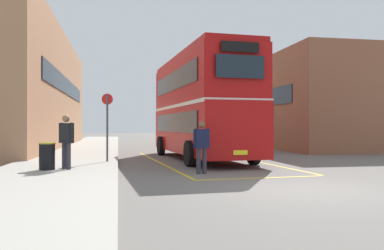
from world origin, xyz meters
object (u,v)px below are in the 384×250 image
at_px(pedestrian_waiting_near, 66,138).
at_px(pedestrian_boarding, 202,143).
at_px(single_deck_bus, 208,125).
at_px(litter_bin, 47,156).
at_px(bus_stop_sign, 107,121).
at_px(double_decker_bus, 201,105).

bearing_deg(pedestrian_waiting_near, pedestrian_boarding, -11.70).
relative_size(single_deck_bus, pedestrian_waiting_near, 5.60).
distance_m(pedestrian_waiting_near, litter_bin, 0.84).
height_order(litter_bin, bus_stop_sign, bus_stop_sign).
height_order(single_deck_bus, litter_bin, single_deck_bus).
bearing_deg(bus_stop_sign, single_deck_bus, 65.80).
relative_size(pedestrian_boarding, bus_stop_sign, 0.63).
height_order(pedestrian_waiting_near, litter_bin, pedestrian_waiting_near).
relative_size(pedestrian_boarding, litter_bin, 1.96).
height_order(double_decker_bus, bus_stop_sign, double_decker_bus).
bearing_deg(pedestrian_boarding, single_deck_bus, 76.66).
bearing_deg(litter_bin, pedestrian_waiting_near, 5.72).
height_order(pedestrian_boarding, bus_stop_sign, bus_stop_sign).
relative_size(pedestrian_waiting_near, litter_bin, 2.03).
height_order(pedestrian_waiting_near, bus_stop_sign, bus_stop_sign).
bearing_deg(pedestrian_boarding, bus_stop_sign, 130.42).
bearing_deg(single_deck_bus, pedestrian_waiting_near, -114.22).
xyz_separation_m(pedestrian_boarding, bus_stop_sign, (-3.07, 3.61, 0.77)).
bearing_deg(litter_bin, bus_stop_sign, 56.81).
relative_size(single_deck_bus, litter_bin, 11.38).
bearing_deg(bus_stop_sign, pedestrian_waiting_near, -114.33).
height_order(single_deck_bus, pedestrian_waiting_near, single_deck_bus).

